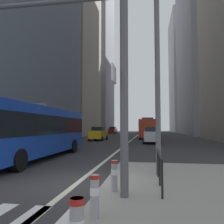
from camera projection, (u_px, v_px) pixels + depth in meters
ground_plane at (128, 143)px, 27.71m from camera, size 160.00×160.00×0.00m
lane_centre_line at (133, 139)px, 37.57m from camera, size 0.20×80.00×0.01m
office_tower_left_mid at (69, 23)px, 54.30m from camera, size 12.06×17.53×53.34m
office_tower_left_far at (93, 59)px, 77.42m from camera, size 12.28×18.15×49.64m
office_tower_right_mid at (205, 31)px, 58.38m from camera, size 11.32×24.94×53.12m
office_tower_right_far at (187, 74)px, 85.73m from camera, size 11.56×20.55×43.70m
city_bus_blue_oncoming at (36, 129)px, 13.99m from camera, size 2.76×11.77×3.40m
city_bus_red_receding at (148, 127)px, 39.03m from camera, size 2.90×11.71×3.40m
city_bus_red_distant at (152, 127)px, 56.17m from camera, size 2.73×11.14×3.40m
car_oncoming_mid at (113, 130)px, 63.17m from camera, size 2.14×4.46×1.94m
car_receding_near at (150, 130)px, 65.72m from camera, size 2.17×4.28×1.94m
car_receding_far at (152, 135)px, 27.00m from camera, size 2.05×4.50×1.94m
car_oncoming_far at (98, 133)px, 32.70m from camera, size 2.13×4.55×1.94m
traffic_signal_gantry at (63, 52)px, 6.41m from camera, size 5.28×0.65×6.00m
street_lamp_post at (157, 42)px, 8.94m from camera, size 5.50×0.32×8.00m
bollard_left at (95, 194)px, 4.57m from camera, size 0.20×0.20×0.85m
bollard_right at (114, 174)px, 6.46m from camera, size 0.20×0.20×0.86m
pedestrian_railing at (159, 159)px, 7.70m from camera, size 0.06×3.92×0.98m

